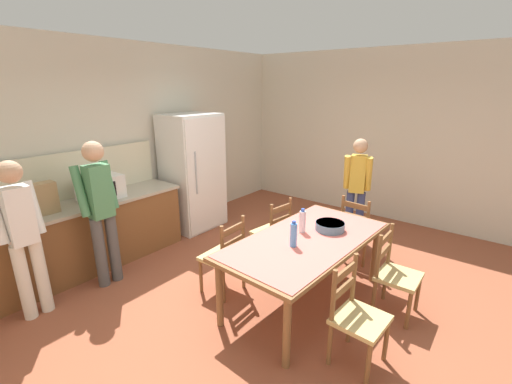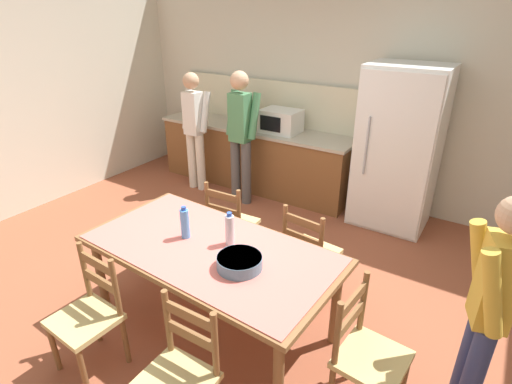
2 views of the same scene
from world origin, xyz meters
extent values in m
plane|color=brown|center=(0.00, 0.00, 0.00)|extent=(8.32, 8.32, 0.00)
cube|color=beige|center=(0.00, 2.66, 1.45)|extent=(6.52, 0.12, 2.90)
cube|color=beige|center=(3.26, 0.00, 1.45)|extent=(0.12, 5.20, 2.90)
cube|color=brown|center=(-1.16, 2.23, 0.42)|extent=(2.87, 0.62, 0.85)
cube|color=#B2A893|center=(-1.16, 2.23, 0.87)|extent=(2.91, 0.66, 0.04)
cube|color=#B7BCC1|center=(-1.80, 2.23, 0.87)|extent=(0.52, 0.38, 0.02)
cube|color=beige|center=(-1.16, 2.54, 1.19)|extent=(2.87, 0.03, 0.60)
cube|color=white|center=(0.82, 2.20, 0.94)|extent=(0.86, 0.68, 1.87)
cube|color=white|center=(0.82, 1.85, 0.94)|extent=(0.82, 0.02, 1.80)
cylinder|color=#A5AAB2|center=(0.57, 1.83, 1.03)|extent=(0.02, 0.02, 0.65)
cube|color=white|center=(-0.72, 2.21, 1.04)|extent=(0.50, 0.38, 0.30)
cube|color=black|center=(-0.77, 2.01, 1.04)|extent=(0.30, 0.01, 0.19)
cube|color=tan|center=(-1.39, 2.20, 1.07)|extent=(0.24, 0.16, 0.36)
cylinder|color=brown|center=(-0.79, -0.72, 0.36)|extent=(0.07, 0.07, 0.71)
cylinder|color=brown|center=(0.98, -0.81, 0.36)|extent=(0.07, 0.07, 0.71)
cylinder|color=brown|center=(-0.75, 0.09, 0.36)|extent=(0.07, 0.07, 0.71)
cylinder|color=brown|center=(1.02, 0.00, 0.36)|extent=(0.07, 0.07, 0.71)
cube|color=brown|center=(0.11, -0.36, 0.73)|extent=(2.02, 1.10, 0.04)
cube|color=#D1665B|center=(0.11, -0.36, 0.76)|extent=(1.94, 1.06, 0.01)
cylinder|color=#4C8ED6|center=(-0.13, -0.35, 0.88)|extent=(0.07, 0.07, 0.24)
cylinder|color=#2D51B2|center=(-0.13, -0.35, 1.02)|extent=(0.04, 0.04, 0.03)
cylinder|color=silver|center=(0.22, -0.24, 0.88)|extent=(0.07, 0.07, 0.24)
cylinder|color=#2D51B2|center=(0.22, -0.24, 1.02)|extent=(0.04, 0.04, 0.03)
cylinder|color=slate|center=(0.46, -0.45, 0.81)|extent=(0.32, 0.32, 0.09)
cylinder|color=slate|center=(0.46, -0.45, 0.84)|extent=(0.31, 0.31, 0.02)
cylinder|color=brown|center=(-0.12, 0.67, 0.21)|extent=(0.04, 0.04, 0.41)
cylinder|color=brown|center=(-0.48, 0.66, 0.21)|extent=(0.04, 0.04, 0.41)
cylinder|color=brown|center=(-0.10, 0.33, 0.21)|extent=(0.04, 0.04, 0.41)
cylinder|color=brown|center=(-0.46, 0.32, 0.21)|extent=(0.04, 0.04, 0.41)
cube|color=tan|center=(-0.29, 0.49, 0.43)|extent=(0.44, 0.42, 0.04)
cylinder|color=brown|center=(-0.10, 0.33, 0.68)|extent=(0.04, 0.04, 0.46)
cylinder|color=brown|center=(-0.46, 0.32, 0.68)|extent=(0.04, 0.04, 0.46)
cube|color=brown|center=(-0.28, 0.32, 0.81)|extent=(0.36, 0.04, 0.07)
cube|color=brown|center=(-0.28, 0.32, 0.66)|extent=(0.36, 0.04, 0.07)
cylinder|color=brown|center=(0.80, 0.60, 0.21)|extent=(0.04, 0.04, 0.41)
cylinder|color=brown|center=(0.44, 0.64, 0.21)|extent=(0.04, 0.04, 0.41)
cylinder|color=brown|center=(0.76, 0.26, 0.21)|extent=(0.04, 0.04, 0.41)
cylinder|color=brown|center=(0.40, 0.30, 0.21)|extent=(0.04, 0.04, 0.41)
cube|color=tan|center=(0.60, 0.45, 0.43)|extent=(0.46, 0.45, 0.04)
cylinder|color=brown|center=(0.76, 0.26, 0.68)|extent=(0.04, 0.04, 0.46)
cylinder|color=brown|center=(0.40, 0.30, 0.68)|extent=(0.04, 0.04, 0.46)
cube|color=brown|center=(0.58, 0.28, 0.81)|extent=(0.36, 0.07, 0.07)
cube|color=brown|center=(0.58, 0.28, 0.66)|extent=(0.36, 0.07, 0.07)
cylinder|color=brown|center=(-0.56, -1.33, 0.21)|extent=(0.04, 0.04, 0.41)
cylinder|color=brown|center=(-0.20, -1.35, 0.21)|extent=(0.04, 0.04, 0.41)
cylinder|color=brown|center=(-0.54, -0.99, 0.21)|extent=(0.04, 0.04, 0.41)
cylinder|color=brown|center=(-0.18, -1.01, 0.21)|extent=(0.04, 0.04, 0.41)
cube|color=tan|center=(-0.37, -1.17, 0.43)|extent=(0.44, 0.42, 0.04)
cylinder|color=brown|center=(-0.54, -0.99, 0.68)|extent=(0.04, 0.04, 0.46)
cylinder|color=brown|center=(-0.18, -1.01, 0.68)|extent=(0.04, 0.04, 0.46)
cube|color=brown|center=(-0.36, -1.00, 0.81)|extent=(0.36, 0.04, 0.07)
cube|color=brown|center=(-0.36, -1.00, 0.66)|extent=(0.36, 0.04, 0.07)
cylinder|color=brown|center=(1.58, -0.62, 0.21)|extent=(0.04, 0.04, 0.41)
cylinder|color=brown|center=(1.62, -0.26, 0.21)|extent=(0.04, 0.04, 0.41)
cylinder|color=brown|center=(1.25, -0.59, 0.21)|extent=(0.04, 0.04, 0.41)
cylinder|color=brown|center=(1.28, -0.23, 0.21)|extent=(0.04, 0.04, 0.41)
cube|color=tan|center=(1.43, -0.42, 0.43)|extent=(0.43, 0.45, 0.04)
cylinder|color=brown|center=(1.25, -0.59, 0.68)|extent=(0.04, 0.04, 0.46)
cylinder|color=brown|center=(1.28, -0.23, 0.68)|extent=(0.04, 0.04, 0.46)
cube|color=brown|center=(1.26, -0.41, 0.81)|extent=(0.06, 0.36, 0.07)
cube|color=brown|center=(1.26, -0.41, 0.66)|extent=(0.06, 0.36, 0.07)
cylinder|color=brown|center=(0.34, -1.39, 0.21)|extent=(0.04, 0.04, 0.41)
cylinder|color=brown|center=(0.70, -1.38, 0.21)|extent=(0.04, 0.04, 0.41)
cylinder|color=brown|center=(0.34, -1.05, 0.21)|extent=(0.04, 0.04, 0.41)
cylinder|color=brown|center=(0.70, -1.04, 0.21)|extent=(0.04, 0.04, 0.41)
cube|color=tan|center=(0.52, -1.22, 0.43)|extent=(0.43, 0.41, 0.04)
cylinder|color=brown|center=(0.34, -1.05, 0.68)|extent=(0.04, 0.04, 0.46)
cylinder|color=brown|center=(0.70, -1.04, 0.68)|extent=(0.04, 0.04, 0.46)
cube|color=brown|center=(0.52, -1.05, 0.81)|extent=(0.36, 0.03, 0.07)
cube|color=brown|center=(0.52, -1.05, 0.66)|extent=(0.36, 0.03, 0.07)
cylinder|color=silver|center=(-1.88, 1.70, 0.41)|extent=(0.12, 0.12, 0.81)
cylinder|color=silver|center=(-1.72, 1.70, 0.41)|extent=(0.12, 0.12, 0.81)
cube|color=white|center=(-1.80, 1.70, 1.10)|extent=(0.23, 0.19, 0.58)
sphere|color=tan|center=(-1.80, 1.70, 1.53)|extent=(0.22, 0.22, 0.22)
cylinder|color=white|center=(-1.64, 1.77, 1.13)|extent=(0.09, 0.22, 0.55)
cylinder|color=#4C4C4C|center=(-1.10, 1.68, 0.43)|extent=(0.13, 0.13, 0.85)
cylinder|color=#4C4C4C|center=(-0.93, 1.68, 0.43)|extent=(0.13, 0.13, 0.85)
cube|color=#478456|center=(-1.01, 1.68, 1.16)|extent=(0.24, 0.20, 0.60)
sphere|color=tan|center=(-1.01, 1.68, 1.61)|extent=(0.23, 0.23, 0.23)
cylinder|color=#478456|center=(-1.18, 1.75, 1.18)|extent=(0.10, 0.23, 0.58)
cylinder|color=#478456|center=(-0.85, 1.75, 1.18)|extent=(0.10, 0.23, 0.58)
cylinder|color=navy|center=(1.97, -0.21, 0.39)|extent=(0.12, 0.12, 0.78)
cylinder|color=navy|center=(1.93, -0.06, 0.39)|extent=(0.12, 0.12, 0.78)
cube|color=gold|center=(1.95, -0.14, 1.05)|extent=(0.23, 0.26, 0.55)
sphere|color=tan|center=(1.95, -0.14, 1.47)|extent=(0.21, 0.21, 0.21)
cylinder|color=gold|center=(1.94, -0.30, 1.08)|extent=(0.23, 0.14, 0.52)
cylinder|color=gold|center=(1.85, -0.01, 1.08)|extent=(0.23, 0.14, 0.52)
camera|label=1|loc=(-2.79, -1.98, 2.29)|focal=24.00mm
camera|label=2|loc=(1.80, -2.33, 2.42)|focal=28.00mm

